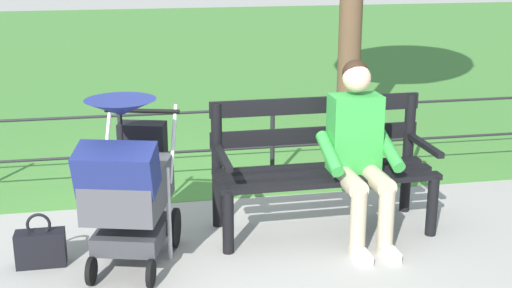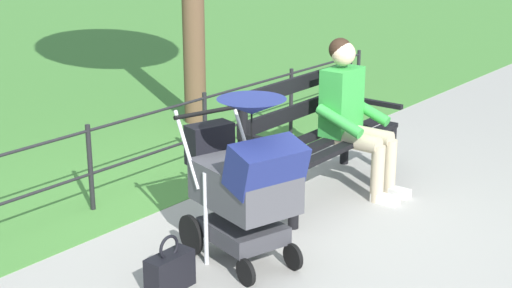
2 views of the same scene
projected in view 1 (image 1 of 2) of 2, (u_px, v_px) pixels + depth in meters
ground_plane at (218, 240)px, 5.04m from camera, size 60.00×60.00×0.00m
grass_lawn at (156, 50)px, 13.33m from camera, size 40.00×16.00×0.01m
park_bench at (321, 160)px, 5.14m from camera, size 1.61×0.62×0.96m
person_on_bench at (359, 147)px, 4.92m from camera, size 0.54×0.74×1.28m
stroller at (128, 181)px, 4.49m from camera, size 0.71×0.98×1.15m
handbag at (41, 247)px, 4.63m from camera, size 0.32×0.14×0.37m
park_fence at (198, 138)px, 6.08m from camera, size 6.64×0.04×0.70m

